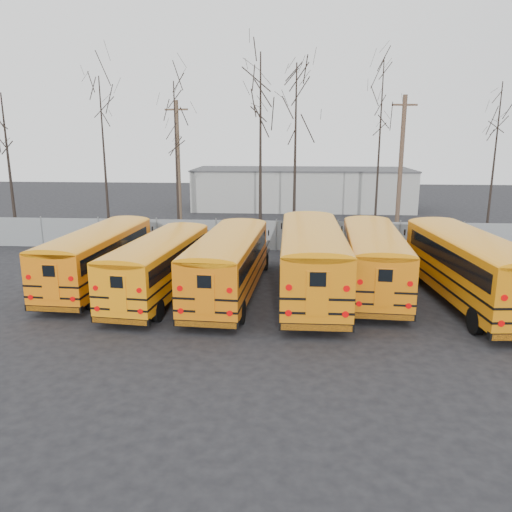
# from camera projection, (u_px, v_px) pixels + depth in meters

# --- Properties ---
(ground) EXTENTS (120.00, 120.00, 0.00)m
(ground) POSITION_uv_depth(u_px,v_px,m) (267.00, 312.00, 21.47)
(ground) COLOR black
(ground) RESTS_ON ground
(fence) EXTENTS (40.00, 0.04, 2.00)m
(fence) POSITION_uv_depth(u_px,v_px,m) (276.00, 236.00, 32.87)
(fence) COLOR gray
(fence) RESTS_ON ground
(distant_building) EXTENTS (22.00, 8.00, 4.00)m
(distant_building) POSITION_uv_depth(u_px,v_px,m) (302.00, 189.00, 51.89)
(distant_building) COLOR #989894
(distant_building) RESTS_ON ground
(bus_a) EXTENTS (2.99, 10.80, 2.99)m
(bus_a) POSITION_uv_depth(u_px,v_px,m) (99.00, 252.00, 24.85)
(bus_a) COLOR black
(bus_a) RESTS_ON ground
(bus_b) EXTENTS (3.41, 10.52, 2.89)m
(bus_b) POSITION_uv_depth(u_px,v_px,m) (160.00, 261.00, 23.36)
(bus_b) COLOR black
(bus_b) RESTS_ON ground
(bus_c) EXTENTS (3.21, 11.16, 3.09)m
(bus_c) POSITION_uv_depth(u_px,v_px,m) (229.00, 259.00, 23.27)
(bus_c) COLOR black
(bus_c) RESTS_ON ground
(bus_d) EXTENTS (2.85, 12.18, 3.40)m
(bus_d) POSITION_uv_depth(u_px,v_px,m) (312.00, 255.00, 23.33)
(bus_d) COLOR black
(bus_d) RESTS_ON ground
(bus_e) EXTENTS (3.20, 11.19, 3.10)m
(bus_e) POSITION_uv_depth(u_px,v_px,m) (373.00, 255.00, 24.09)
(bus_e) COLOR black
(bus_e) RESTS_ON ground
(bus_f) EXTENTS (3.73, 11.85, 3.26)m
(bus_f) POSITION_uv_depth(u_px,v_px,m) (468.00, 262.00, 22.31)
(bus_f) COLOR black
(bus_f) RESTS_ON ground
(utility_pole_left) EXTENTS (1.77, 0.37, 9.94)m
(utility_pole_left) POSITION_uv_depth(u_px,v_px,m) (178.00, 167.00, 37.34)
(utility_pole_left) COLOR brown
(utility_pole_left) RESTS_ON ground
(utility_pole_right) EXTENTS (1.81, 0.40, 10.17)m
(utility_pole_right) POSITION_uv_depth(u_px,v_px,m) (401.00, 167.00, 35.45)
(utility_pole_right) COLOR brown
(utility_pole_right) RESTS_ON ground
(tree_0) EXTENTS (0.26, 0.26, 10.26)m
(tree_0) POSITION_uv_depth(u_px,v_px,m) (9.00, 169.00, 34.76)
(tree_0) COLOR black
(tree_0) RESTS_ON ground
(tree_1) EXTENTS (0.26, 0.26, 11.56)m
(tree_1) POSITION_uv_depth(u_px,v_px,m) (104.00, 158.00, 36.77)
(tree_1) COLOR black
(tree_1) RESTS_ON ground
(tree_2) EXTENTS (0.26, 0.26, 10.96)m
(tree_2) POSITION_uv_depth(u_px,v_px,m) (176.00, 164.00, 34.42)
(tree_2) COLOR black
(tree_2) RESTS_ON ground
(tree_3) EXTENTS (0.26, 0.26, 12.90)m
(tree_3) POSITION_uv_depth(u_px,v_px,m) (260.00, 150.00, 34.88)
(tree_3) COLOR black
(tree_3) RESTS_ON ground
(tree_4) EXTENTS (0.26, 0.26, 12.18)m
(tree_4) POSITION_uv_depth(u_px,v_px,m) (295.00, 155.00, 34.74)
(tree_4) COLOR black
(tree_4) RESTS_ON ground
(tree_5) EXTENTS (0.26, 0.26, 12.45)m
(tree_5) POSITION_uv_depth(u_px,v_px,m) (379.00, 153.00, 35.49)
(tree_5) COLOR black
(tree_5) RESTS_ON ground
(tree_6) EXTENTS (0.26, 0.26, 11.00)m
(tree_6) POSITION_uv_depth(u_px,v_px,m) (494.00, 164.00, 35.00)
(tree_6) COLOR black
(tree_6) RESTS_ON ground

